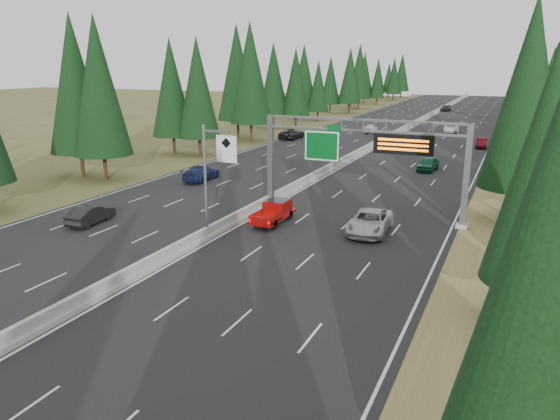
% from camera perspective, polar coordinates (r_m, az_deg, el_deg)
% --- Properties ---
extents(road, '(32.00, 260.00, 0.08)m').
position_cam_1_polar(road, '(89.46, 11.07, 7.17)').
color(road, black).
rests_on(road, ground).
extents(shoulder_right, '(3.60, 260.00, 0.06)m').
position_cam_1_polar(shoulder_right, '(87.33, 22.58, 6.09)').
color(shoulder_right, olive).
rests_on(shoulder_right, ground).
extents(shoulder_left, '(3.60, 260.00, 0.06)m').
position_cam_1_polar(shoulder_left, '(94.94, 0.46, 7.89)').
color(shoulder_left, '#484B23').
rests_on(shoulder_left, ground).
extents(median_barrier, '(0.70, 260.00, 0.85)m').
position_cam_1_polar(median_barrier, '(89.41, 11.09, 7.40)').
color(median_barrier, '#969691').
rests_on(median_barrier, road).
extents(sign_gantry, '(16.75, 0.98, 7.80)m').
position_cam_1_polar(sign_gantry, '(43.23, 9.38, 5.87)').
color(sign_gantry, slate).
rests_on(sign_gantry, road).
extents(hov_sign_pole, '(2.80, 0.50, 8.00)m').
position_cam_1_polar(hov_sign_pole, '(37.42, -7.10, 3.67)').
color(hov_sign_pole, slate).
rests_on(hov_sign_pole, road).
extents(tree_row_right, '(11.35, 241.61, 18.99)m').
position_cam_1_polar(tree_row_right, '(66.50, 26.37, 11.22)').
color(tree_row_right, black).
rests_on(tree_row_right, ground).
extents(tree_row_left, '(11.30, 238.68, 18.17)m').
position_cam_1_polar(tree_row_left, '(80.80, -7.30, 12.97)').
color(tree_row_left, black).
rests_on(tree_row_left, ground).
extents(silver_minivan, '(2.98, 5.91, 1.61)m').
position_cam_1_polar(silver_minivan, '(40.26, 9.38, -1.23)').
color(silver_minivan, silver).
rests_on(silver_minivan, road).
extents(red_pickup, '(1.80, 5.04, 1.64)m').
position_cam_1_polar(red_pickup, '(42.44, -0.48, -0.01)').
color(red_pickup, black).
rests_on(red_pickup, road).
extents(car_ahead_green, '(2.20, 4.64, 1.53)m').
position_cam_1_polar(car_ahead_green, '(64.96, 15.21, 4.67)').
color(car_ahead_green, '#135438').
rests_on(car_ahead_green, road).
extents(car_ahead_dkred, '(1.59, 4.37, 1.43)m').
position_cam_1_polar(car_ahead_dkred, '(85.02, 20.35, 6.61)').
color(car_ahead_dkred, '#530B16').
rests_on(car_ahead_dkred, road).
extents(car_ahead_dkgrey, '(2.06, 4.50, 1.28)m').
position_cam_1_polar(car_ahead_dkgrey, '(83.41, 14.61, 6.86)').
color(car_ahead_dkgrey, black).
rests_on(car_ahead_dkgrey, road).
extents(car_ahead_white, '(3.03, 5.61, 1.50)m').
position_cam_1_polar(car_ahead_white, '(102.05, 17.44, 8.17)').
color(car_ahead_white, white).
rests_on(car_ahead_white, road).
extents(car_ahead_far, '(2.30, 4.88, 1.61)m').
position_cam_1_polar(car_ahead_far, '(146.66, 16.95, 10.18)').
color(car_ahead_far, black).
rests_on(car_ahead_far, road).
extents(car_onc_near, '(1.90, 4.52, 1.45)m').
position_cam_1_polar(car_onc_near, '(44.40, -19.17, -0.44)').
color(car_onc_near, black).
rests_on(car_onc_near, road).
extents(car_onc_blue, '(2.50, 5.48, 1.56)m').
position_cam_1_polar(car_onc_blue, '(58.00, -8.24, 3.84)').
color(car_onc_blue, '#161F4D').
rests_on(car_onc_blue, road).
extents(car_onc_white, '(2.08, 4.62, 1.54)m').
position_cam_1_polar(car_onc_white, '(98.23, 9.50, 8.42)').
color(car_onc_white, silver).
rests_on(car_onc_white, road).
extents(car_onc_far, '(2.72, 5.75, 1.59)m').
position_cam_1_polar(car_onc_far, '(89.28, 1.23, 7.97)').
color(car_onc_far, black).
rests_on(car_onc_far, road).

